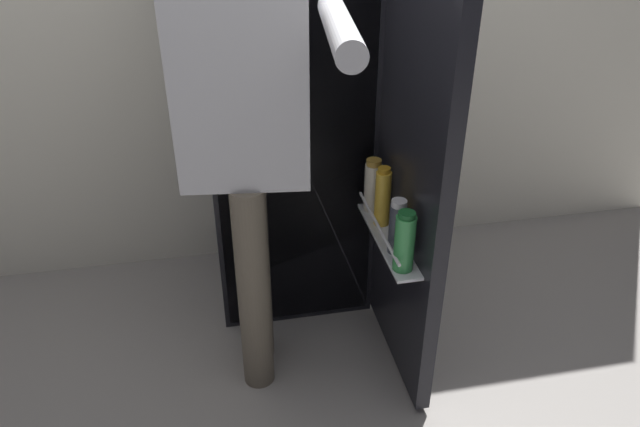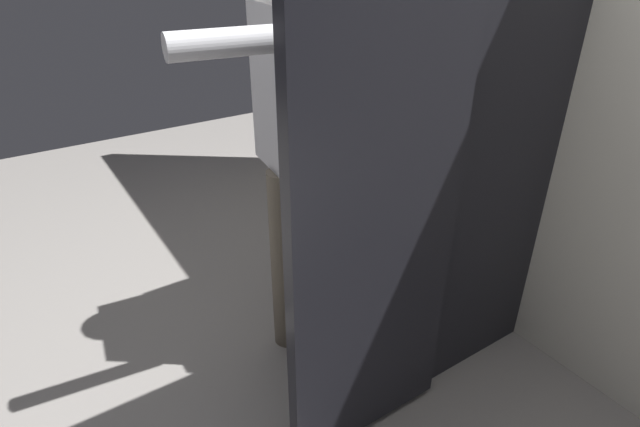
{
  "view_description": "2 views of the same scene",
  "coord_description": "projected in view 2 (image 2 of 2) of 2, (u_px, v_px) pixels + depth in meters",
  "views": [
    {
      "loc": [
        -0.32,
        -1.83,
        1.79
      ],
      "look_at": [
        0.03,
        -0.09,
        0.75
      ],
      "focal_mm": 33.42,
      "sensor_mm": 36.0,
      "label": 1
    },
    {
      "loc": [
        1.38,
        -0.95,
        1.67
      ],
      "look_at": [
        0.04,
        -0.07,
        0.79
      ],
      "focal_mm": 28.41,
      "sensor_mm": 36.0,
      "label": 2
    }
  ],
  "objects": [
    {
      "name": "kitchen_wall",
      "position": [
        509.0,
        59.0,
        2.12
      ],
      "size": [
        4.4,
        0.1,
        2.44
      ],
      "primitive_type": "cube",
      "color": "silver",
      "rests_on": "ground_plane"
    },
    {
      "name": "refrigerator",
      "position": [
        434.0,
        164.0,
        2.08
      ],
      "size": [
        0.72,
        1.24,
        1.7
      ],
      "color": "black",
      "rests_on": "ground_plane"
    },
    {
      "name": "ground_plane",
      "position": [
        328.0,
        360.0,
        2.27
      ],
      "size": [
        6.93,
        6.93,
        0.0
      ],
      "primitive_type": "plane",
      "color": "gray"
    },
    {
      "name": "person",
      "position": [
        299.0,
        125.0,
        1.91
      ],
      "size": [
        0.56,
        0.79,
        1.73
      ],
      "color": "#665B4C",
      "rests_on": "ground_plane"
    }
  ]
}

